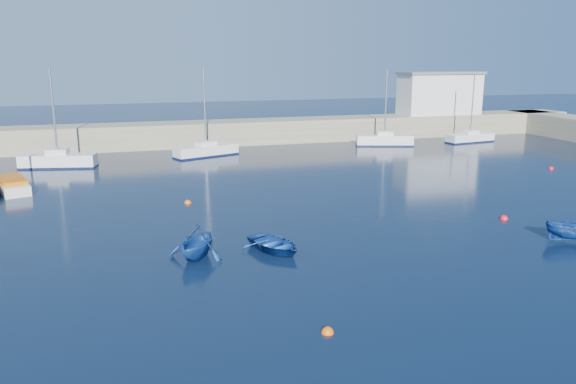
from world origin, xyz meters
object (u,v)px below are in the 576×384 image
object	(u,v)px
harbor_office	(439,94)
dinghy_center	(274,244)
sailboat_5	(58,160)
sailboat_7	(384,140)
sailboat_8	(470,137)
motorboat_2	(12,185)
dinghy_right	(576,232)
dinghy_left	(197,242)
sailboat_6	(206,150)

from	to	relation	value
harbor_office	dinghy_center	world-z (taller)	harbor_office
sailboat_5	sailboat_7	distance (m)	33.96
harbor_office	sailboat_5	size ratio (longest dim) A/B	1.15
harbor_office	sailboat_8	xyz separation A→B (m)	(0.12, -6.88, -4.55)
sailboat_7	motorboat_2	distance (m)	38.23
dinghy_center	dinghy_right	size ratio (longest dim) A/B	1.13
sailboat_8	dinghy_left	world-z (taller)	sailboat_8
sailboat_8	sailboat_6	bearing A→B (deg)	82.84
sailboat_8	dinghy_right	distance (m)	37.01
sailboat_5	dinghy_center	distance (m)	29.97
harbor_office	sailboat_8	world-z (taller)	sailboat_8
sailboat_5	dinghy_right	size ratio (longest dim) A/B	2.87
sailboat_8	dinghy_right	xyz separation A→B (m)	(-16.38, -33.18, 0.04)
harbor_office	dinghy_right	xyz separation A→B (m)	(-16.26, -40.07, -4.52)
sailboat_5	dinghy_center	world-z (taller)	sailboat_5
sailboat_8	dinghy_center	bearing A→B (deg)	124.81
sailboat_6	motorboat_2	xyz separation A→B (m)	(-16.06, -11.02, -0.12)
sailboat_7	dinghy_center	size ratio (longest dim) A/B	2.43
sailboat_6	sailboat_7	bearing A→B (deg)	-107.77
sailboat_8	harbor_office	bearing A→B (deg)	-7.10
sailboat_5	motorboat_2	xyz separation A→B (m)	(-2.45, -8.94, -0.19)
sailboat_7	sailboat_6	bearing A→B (deg)	110.48
sailboat_7	dinghy_center	xyz separation A→B (m)	(-21.38, -30.42, -0.29)
sailboat_5	sailboat_8	xyz separation A→B (m)	(44.53, 2.59, -0.12)
motorboat_2	sailboat_6	bearing A→B (deg)	16.70
sailboat_6	harbor_office	bearing A→B (deg)	-97.32
sailboat_7	motorboat_2	size ratio (longest dim) A/B	1.59
sailboat_5	sailboat_7	bearing A→B (deg)	-72.46
dinghy_center	motorboat_2	bearing A→B (deg)	105.19
sailboat_5	dinghy_left	bearing A→B (deg)	-150.32
dinghy_center	sailboat_8	bearing A→B (deg)	19.03
dinghy_center	dinghy_left	world-z (taller)	dinghy_left
sailboat_7	dinghy_center	distance (m)	37.18
sailboat_8	dinghy_center	size ratio (longest dim) A/B	2.30
sailboat_5	dinghy_center	bearing A→B (deg)	-143.29
dinghy_center	dinghy_left	distance (m)	3.92
sailboat_7	sailboat_8	xyz separation A→B (m)	(10.72, -0.57, -0.10)
sailboat_6	motorboat_2	world-z (taller)	sailboat_6
sailboat_6	sailboat_7	xyz separation A→B (m)	(20.20, 1.08, 0.06)
motorboat_2	dinghy_right	distance (m)	37.49
sailboat_6	dinghy_center	xyz separation A→B (m)	(-1.18, -29.34, -0.24)
dinghy_right	dinghy_left	bearing A→B (deg)	114.94
dinghy_left	sailboat_5	bearing A→B (deg)	140.41
sailboat_7	dinghy_right	distance (m)	34.22
sailboat_8	dinghy_center	distance (m)	43.84
dinghy_right	motorboat_2	bearing A→B (deg)	89.72
sailboat_5	sailboat_6	bearing A→B (deg)	-69.13
sailboat_5	dinghy_center	size ratio (longest dim) A/B	2.53
dinghy_left	dinghy_right	size ratio (longest dim) A/B	1.04
harbor_office	dinghy_center	size ratio (longest dim) A/B	2.91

